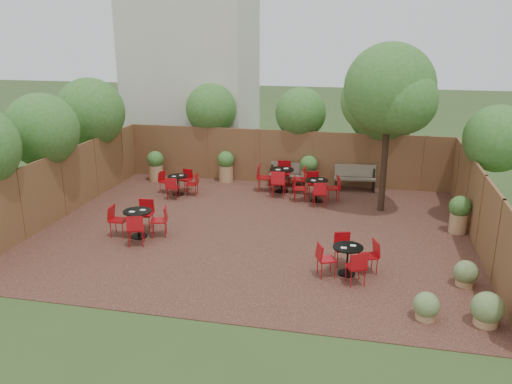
# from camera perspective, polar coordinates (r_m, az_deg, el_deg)

# --- Properties ---
(ground) EXTENTS (80.00, 80.00, 0.00)m
(ground) POSITION_cam_1_polar(r_m,az_deg,el_deg) (15.01, -0.16, -4.22)
(ground) COLOR #354F23
(ground) RESTS_ON ground
(courtyard_paving) EXTENTS (12.00, 10.00, 0.02)m
(courtyard_paving) POSITION_cam_1_polar(r_m,az_deg,el_deg) (15.01, -0.16, -4.18)
(courtyard_paving) COLOR #331815
(courtyard_paving) RESTS_ON ground
(fence_back) EXTENTS (12.00, 0.08, 2.00)m
(fence_back) POSITION_cam_1_polar(r_m,az_deg,el_deg) (19.40, 3.07, 3.85)
(fence_back) COLOR brown
(fence_back) RESTS_ON ground
(fence_left) EXTENTS (0.08, 10.00, 2.00)m
(fence_left) POSITION_cam_1_polar(r_m,az_deg,el_deg) (16.97, -20.35, 0.80)
(fence_left) COLOR brown
(fence_left) RESTS_ON ground
(fence_right) EXTENTS (0.08, 10.00, 2.00)m
(fence_right) POSITION_cam_1_polar(r_m,az_deg,el_deg) (14.65, 23.41, -2.09)
(fence_right) COLOR brown
(fence_right) RESTS_ON ground
(neighbour_building) EXTENTS (5.00, 4.00, 8.00)m
(neighbour_building) POSITION_cam_1_polar(r_m,az_deg,el_deg) (22.96, -6.96, 13.42)
(neighbour_building) COLOR beige
(neighbour_building) RESTS_ON ground
(overhang_foliage) EXTENTS (15.37, 10.71, 2.65)m
(overhang_foliage) POSITION_cam_1_polar(r_m,az_deg,el_deg) (17.50, -4.09, 7.97)
(overhang_foliage) COLOR #346B22
(overhang_foliage) RESTS_ON ground
(courtyard_tree) EXTENTS (2.84, 2.75, 5.18)m
(courtyard_tree) POSITION_cam_1_polar(r_m,az_deg,el_deg) (16.25, 14.33, 10.35)
(courtyard_tree) COLOR black
(courtyard_tree) RESTS_ON courtyard_paving
(park_bench_left) EXTENTS (1.42, 0.60, 0.85)m
(park_bench_left) POSITION_cam_1_polar(r_m,az_deg,el_deg) (19.14, 3.53, 1.97)
(park_bench_left) COLOR brown
(park_bench_left) RESTS_ON courtyard_paving
(park_bench_right) EXTENTS (1.50, 0.63, 0.90)m
(park_bench_right) POSITION_cam_1_polar(r_m,az_deg,el_deg) (18.93, 10.76, 1.60)
(park_bench_right) COLOR brown
(park_bench_right) RESTS_ON courtyard_paving
(bistro_tables) EXTENTS (7.50, 7.70, 0.96)m
(bistro_tables) POSITION_cam_1_polar(r_m,az_deg,el_deg) (16.23, -0.38, -0.82)
(bistro_tables) COLOR black
(bistro_tables) RESTS_ON courtyard_paving
(planters) EXTENTS (11.04, 4.26, 1.15)m
(planters) POSITION_cam_1_polar(r_m,az_deg,el_deg) (18.40, 1.47, 1.93)
(planters) COLOR #AB8255
(planters) RESTS_ON courtyard_paving
(low_shrubs) EXTENTS (1.70, 2.24, 0.68)m
(low_shrubs) POSITION_cam_1_polar(r_m,az_deg,el_deg) (11.59, 21.88, -10.65)
(low_shrubs) COLOR #AB8255
(low_shrubs) RESTS_ON courtyard_paving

